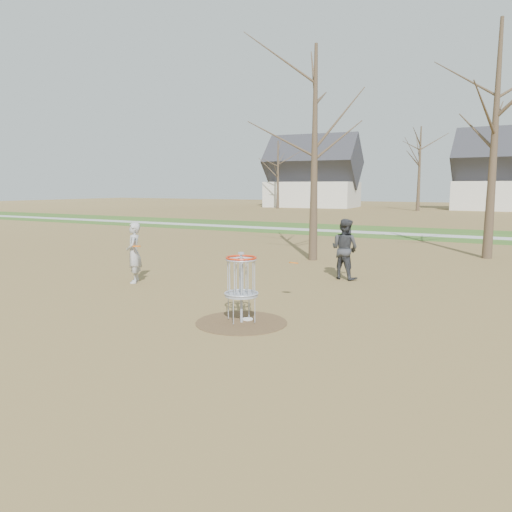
{
  "coord_description": "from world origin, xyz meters",
  "views": [
    {
      "loc": [
        4.82,
        -8.16,
        2.64
      ],
      "look_at": [
        -0.5,
        1.5,
        1.1
      ],
      "focal_mm": 35.0,
      "sensor_mm": 36.0,
      "label": 1
    }
  ],
  "objects": [
    {
      "name": "bare_trees",
      "position": [
        1.78,
        35.79,
        5.35
      ],
      "size": [
        52.62,
        44.98,
        9.0
      ],
      "color": "#382B1E",
      "rests_on": "ground"
    },
    {
      "name": "footpath",
      "position": [
        0.0,
        20.0,
        0.01
      ],
      "size": [
        160.0,
        1.5,
        0.01
      ],
      "primitive_type": "cube",
      "color": "#9E9E99",
      "rests_on": "green_band"
    },
    {
      "name": "player_standing",
      "position": [
        -4.66,
        2.1,
        0.83
      ],
      "size": [
        0.68,
        0.72,
        1.66
      ],
      "primitive_type": "imported",
      "rotation": [
        0.0,
        0.0,
        -0.95
      ],
      "color": "#A8A8A8",
      "rests_on": "ground"
    },
    {
      "name": "disc_grounded",
      "position": [
        0.01,
        0.22,
        0.02
      ],
      "size": [
        0.22,
        0.22,
        0.02
      ],
      "primitive_type": "cylinder",
      "color": "silver",
      "rests_on": "dirt_circle"
    },
    {
      "name": "discs_in_play",
      "position": [
        -2.02,
        2.02,
        0.98
      ],
      "size": [
        4.78,
        0.38,
        0.18
      ],
      "color": "#DE5C0B",
      "rests_on": "ground"
    },
    {
      "name": "ground",
      "position": [
        0.0,
        0.0,
        0.0
      ],
      "size": [
        160.0,
        160.0,
        0.0
      ],
      "primitive_type": "plane",
      "color": "brown",
      "rests_on": "ground"
    },
    {
      "name": "dirt_circle",
      "position": [
        0.0,
        0.0,
        0.01
      ],
      "size": [
        1.8,
        1.8,
        0.01
      ],
      "primitive_type": "cylinder",
      "color": "#47331E",
      "rests_on": "ground"
    },
    {
      "name": "green_band",
      "position": [
        0.0,
        21.0,
        0.01
      ],
      "size": [
        160.0,
        8.0,
        0.01
      ],
      "primitive_type": "cube",
      "color": "#2D5119",
      "rests_on": "ground"
    },
    {
      "name": "player_throwing",
      "position": [
        0.22,
        5.45,
        0.87
      ],
      "size": [
        0.97,
        0.84,
        1.74
      ],
      "primitive_type": "imported",
      "rotation": [
        0.0,
        0.0,
        2.9
      ],
      "color": "#313336",
      "rests_on": "ground"
    },
    {
      "name": "disc_golf_basket",
      "position": [
        0.0,
        0.0,
        0.91
      ],
      "size": [
        0.64,
        0.64,
        1.35
      ],
      "color": "#9EA3AD",
      "rests_on": "ground"
    }
  ]
}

